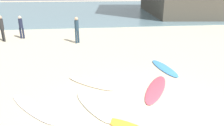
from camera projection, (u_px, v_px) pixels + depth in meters
ground_plane at (142, 114)px, 6.41m from camera, size 120.00×120.00×0.00m
ocean_water at (93, 8)px, 38.75m from camera, size 120.00×40.00×0.08m
surfboard_0 at (164, 68)px, 10.00m from camera, size 0.84×2.41×0.08m
surfboard_1 at (32, 108)px, 6.70m from camera, size 2.03×2.28×0.07m
surfboard_2 at (156, 89)px, 7.96m from camera, size 1.76×2.51×0.07m
surfboard_3 at (90, 83)px, 8.42m from camera, size 2.03×1.85×0.08m
surfboard_5 at (93, 106)px, 6.78m from camera, size 1.38×2.16×0.07m
beachgoer_near at (2, 27)px, 14.77m from camera, size 0.40×0.40×1.82m
beachgoer_mid at (77, 29)px, 14.32m from camera, size 0.40×0.40×1.79m
beachgoer_far at (21, 26)px, 15.66m from camera, size 0.34×0.32×1.69m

